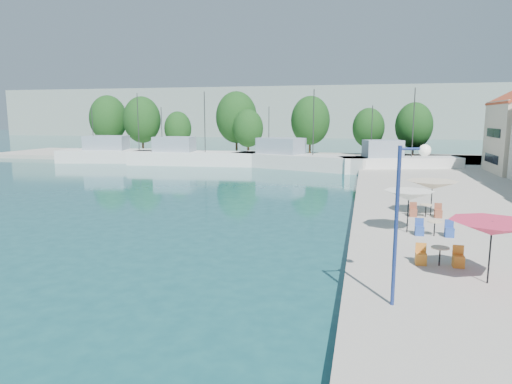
% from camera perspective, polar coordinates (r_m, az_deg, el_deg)
% --- Properties ---
extents(quay_far, '(90.00, 16.00, 0.60)m').
position_cam_1_polar(quay_far, '(70.64, 1.50, 4.35)').
color(quay_far, '#ABA59B').
rests_on(quay_far, ground).
extents(hill_west, '(180.00, 40.00, 16.00)m').
position_cam_1_polar(hill_west, '(165.94, 0.73, 9.87)').
color(hill_west, gray).
rests_on(hill_west, ground).
extents(hill_east, '(140.00, 40.00, 12.00)m').
position_cam_1_polar(hill_east, '(184.90, 24.14, 8.39)').
color(hill_east, gray).
rests_on(hill_east, ground).
extents(trawler_01, '(19.58, 8.60, 10.20)m').
position_cam_1_polar(trawler_01, '(68.98, -16.27, 4.50)').
color(trawler_01, silver).
rests_on(trawler_01, ground).
extents(trawler_02, '(17.65, 5.88, 10.20)m').
position_cam_1_polar(trawler_02, '(63.10, -8.27, 4.36)').
color(trawler_02, white).
rests_on(trawler_02, ground).
extents(trawler_03, '(18.80, 10.52, 10.20)m').
position_cam_1_polar(trawler_03, '(58.24, 5.05, 4.01)').
color(trawler_03, silver).
rests_on(trawler_03, ground).
extents(trawler_04, '(14.44, 7.49, 10.20)m').
position_cam_1_polar(trawler_04, '(56.27, 17.16, 3.45)').
color(trawler_04, silver).
rests_on(trawler_04, ground).
extents(tree_01, '(6.55, 6.55, 9.69)m').
position_cam_1_polar(tree_01, '(86.29, -17.98, 8.72)').
color(tree_01, '#3F2B19').
rests_on(tree_01, quay_far).
extents(tree_02, '(6.32, 6.32, 9.35)m').
position_cam_1_polar(tree_02, '(81.16, -14.06, 8.75)').
color(tree_02, '#3F2B19').
rests_on(tree_02, quay_far).
extents(tree_03, '(4.61, 4.61, 6.83)m').
position_cam_1_polar(tree_03, '(79.53, -9.74, 7.83)').
color(tree_03, '#3F2B19').
rests_on(tree_03, quay_far).
extents(tree_04, '(6.81, 6.81, 10.07)m').
position_cam_1_polar(tree_04, '(76.42, -2.46, 9.31)').
color(tree_04, '#3F2B19').
rests_on(tree_04, quay_far).
extents(tree_05, '(4.79, 4.79, 7.10)m').
position_cam_1_polar(tree_05, '(72.95, -0.99, 7.96)').
color(tree_05, '#3F2B19').
rests_on(tree_05, quay_far).
extents(tree_06, '(6.22, 6.22, 9.20)m').
position_cam_1_polar(tree_06, '(74.10, 6.81, 8.86)').
color(tree_06, '#3F2B19').
rests_on(tree_06, quay_far).
extents(tree_07, '(4.92, 4.92, 7.28)m').
position_cam_1_polar(tree_07, '(73.74, 13.88, 7.79)').
color(tree_07, '#3F2B19').
rests_on(tree_07, quay_far).
extents(tree_08, '(5.42, 5.42, 8.02)m').
position_cam_1_polar(tree_08, '(71.72, 19.15, 7.86)').
color(tree_08, '#3F2B19').
rests_on(tree_08, quay_far).
extents(umbrella_pink, '(2.89, 2.89, 2.26)m').
position_cam_1_polar(umbrella_pink, '(17.94, 27.40, -4.06)').
color(umbrella_pink, black).
rests_on(umbrella_pink, quay_right).
extents(umbrella_white, '(2.51, 2.51, 2.17)m').
position_cam_1_polar(umbrella_white, '(24.33, 18.56, -0.42)').
color(umbrella_white, black).
rests_on(umbrella_white, quay_right).
extents(umbrella_cream, '(3.00, 3.00, 2.08)m').
position_cam_1_polar(umbrella_cream, '(29.27, 21.19, 0.83)').
color(umbrella_cream, black).
rests_on(umbrella_cream, quay_right).
extents(cafe_table_01, '(1.82, 0.70, 0.76)m').
position_cam_1_polar(cafe_table_01, '(19.67, 21.96, -7.74)').
color(cafe_table_01, black).
rests_on(cafe_table_01, quay_right).
extents(cafe_table_02, '(1.82, 0.70, 0.76)m').
position_cam_1_polar(cafe_table_02, '(24.34, 21.39, -4.50)').
color(cafe_table_02, black).
rests_on(cafe_table_02, quay_right).
extents(cafe_table_03, '(1.82, 0.70, 0.76)m').
position_cam_1_polar(cafe_table_03, '(28.74, 20.44, -2.39)').
color(cafe_table_03, black).
rests_on(cafe_table_03, quay_right).
extents(street_lamp, '(0.98, 0.55, 5.03)m').
position_cam_1_polar(street_lamp, '(14.59, 18.40, -0.41)').
color(street_lamp, navy).
rests_on(street_lamp, quay_right).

